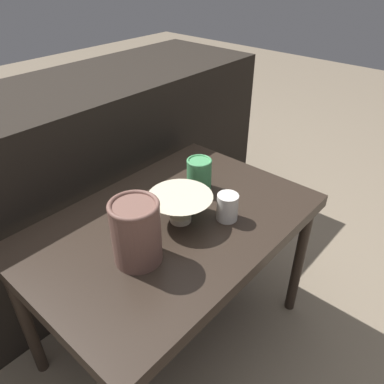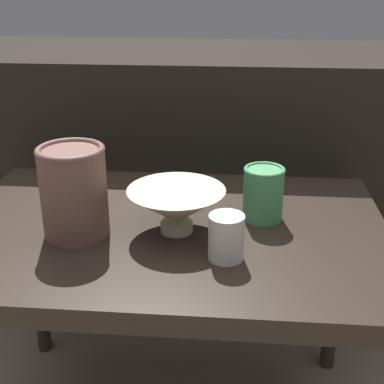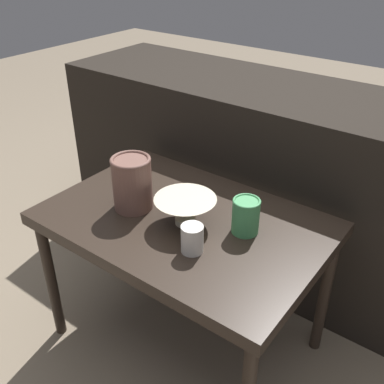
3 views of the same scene
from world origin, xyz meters
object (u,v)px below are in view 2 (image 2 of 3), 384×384
(bowl, at_px, (176,207))
(vase_colorful_right, at_px, (263,193))
(cup, at_px, (226,237))
(vase_textured_left, at_px, (74,190))

(bowl, bearing_deg, vase_colorful_right, 23.07)
(bowl, distance_m, vase_colorful_right, 0.18)
(vase_colorful_right, relative_size, cup, 1.33)
(cup, bearing_deg, bowl, 135.48)
(vase_textured_left, xyz_separation_m, cup, (0.28, -0.07, -0.05))
(vase_textured_left, bearing_deg, vase_colorful_right, 15.44)
(vase_colorful_right, xyz_separation_m, cup, (-0.07, -0.16, -0.01))
(vase_textured_left, distance_m, vase_colorful_right, 0.36)
(vase_colorful_right, bearing_deg, cup, -112.45)
(bowl, relative_size, cup, 2.27)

